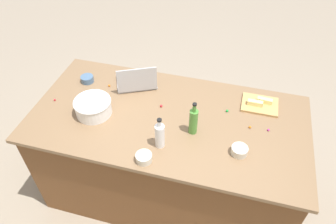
{
  "coord_description": "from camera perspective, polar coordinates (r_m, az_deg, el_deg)",
  "views": [
    {
      "loc": [
        -0.41,
        1.53,
        2.46
      ],
      "look_at": [
        0.0,
        0.0,
        0.95
      ],
      "focal_mm": 33.39,
      "sensor_mm": 36.0,
      "label": 1
    }
  ],
  "objects": [
    {
      "name": "ground_plane",
      "position": [
        2.93,
        -0.0,
        -13.56
      ],
      "size": [
        12.0,
        12.0,
        0.0
      ],
      "primitive_type": "plane",
      "color": "gray"
    },
    {
      "name": "island_counter",
      "position": [
        2.56,
        -0.0,
        -8.09
      ],
      "size": [
        1.97,
        0.99,
        0.9
      ],
      "color": "brown",
      "rests_on": "ground"
    },
    {
      "name": "laptop",
      "position": [
        2.47,
        -5.73,
        5.6
      ],
      "size": [
        0.37,
        0.34,
        0.22
      ],
      "color": "#B7B7BC",
      "rests_on": "island_counter"
    },
    {
      "name": "mixing_bowl_large",
      "position": [
        2.28,
        -13.52,
        0.96
      ],
      "size": [
        0.26,
        0.26,
        0.12
      ],
      "color": "white",
      "rests_on": "island_counter"
    },
    {
      "name": "bottle_vinegar",
      "position": [
        1.98,
        -1.51,
        -4.25
      ],
      "size": [
        0.06,
        0.06,
        0.24
      ],
      "color": "white",
      "rests_on": "island_counter"
    },
    {
      "name": "bottle_olive",
      "position": [
        2.06,
        4.66,
        -1.63
      ],
      "size": [
        0.06,
        0.06,
        0.26
      ],
      "color": "#4C8C38",
      "rests_on": "island_counter"
    },
    {
      "name": "cutting_board",
      "position": [
        2.4,
        16.4,
        1.31
      ],
      "size": [
        0.26,
        0.21,
        0.02
      ],
      "primitive_type": "cube",
      "color": "tan",
      "rests_on": "island_counter"
    },
    {
      "name": "butter_stick_left",
      "position": [
        2.41,
        17.23,
        2.0
      ],
      "size": [
        0.11,
        0.04,
        0.04
      ],
      "primitive_type": "cube",
      "rotation": [
        0.0,
        0.0,
        -0.07
      ],
      "color": "#F4E58C",
      "rests_on": "cutting_board"
    },
    {
      "name": "butter_stick_right",
      "position": [
        2.37,
        15.61,
        1.6
      ],
      "size": [
        0.11,
        0.04,
        0.04
      ],
      "primitive_type": "cube",
      "rotation": [
        0.0,
        0.0,
        -0.02
      ],
      "color": "#F4E58C",
      "rests_on": "cutting_board"
    },
    {
      "name": "ramekin_small",
      "position": [
        2.6,
        -14.52,
        5.85
      ],
      "size": [
        0.1,
        0.1,
        0.05
      ],
      "primitive_type": "cylinder",
      "color": "slate",
      "rests_on": "island_counter"
    },
    {
      "name": "ramekin_medium",
      "position": [
        1.96,
        -4.43,
        -8.3
      ],
      "size": [
        0.1,
        0.1,
        0.05
      ],
      "primitive_type": "cylinder",
      "color": "beige",
      "rests_on": "island_counter"
    },
    {
      "name": "ramekin_wide",
      "position": [
        2.03,
        12.9,
        -6.87
      ],
      "size": [
        0.11,
        0.11,
        0.05
      ],
      "primitive_type": "cylinder",
      "color": "beige",
      "rests_on": "island_counter"
    },
    {
      "name": "candy_0",
      "position": [
        2.52,
        -10.68,
        4.77
      ],
      "size": [
        0.02,
        0.02,
        0.02
      ],
      "primitive_type": "sphere",
      "color": "orange",
      "rests_on": "island_counter"
    },
    {
      "name": "candy_1",
      "position": [
        2.22,
        14.73,
        -2.68
      ],
      "size": [
        0.02,
        0.02,
        0.02
      ],
      "primitive_type": "sphere",
      "color": "orange",
      "rests_on": "island_counter"
    },
    {
      "name": "candy_2",
      "position": [
        2.23,
        17.87,
        -3.13
      ],
      "size": [
        0.02,
        0.02,
        0.02
      ],
      "primitive_type": "sphere",
      "color": "#CC3399",
      "rests_on": "island_counter"
    },
    {
      "name": "candy_3",
      "position": [
        2.5,
        -19.98,
        2.1
      ],
      "size": [
        0.02,
        0.02,
        0.02
      ],
      "primitive_type": "sphere",
      "color": "red",
      "rests_on": "island_counter"
    },
    {
      "name": "candy_4",
      "position": [
        2.3,
        -1.25,
        1.13
      ],
      "size": [
        0.02,
        0.02,
        0.02
      ],
      "primitive_type": "sphere",
      "color": "red",
      "rests_on": "island_counter"
    },
    {
      "name": "candy_5",
      "position": [
        2.3,
        10.76,
        0.21
      ],
      "size": [
        0.02,
        0.02,
        0.02
      ],
      "primitive_type": "sphere",
      "color": "green",
      "rests_on": "island_counter"
    }
  ]
}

